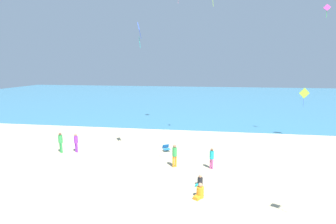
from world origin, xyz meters
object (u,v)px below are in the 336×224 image
person_4 (200,182)px  person_5 (200,192)px  person_2 (175,154)px  kite_magenta (327,8)px  person_1 (76,142)px  person_0 (212,157)px  kite_blue (139,31)px  person_3 (61,141)px  kite_lime (304,93)px  beach_chair_far_right (166,148)px

person_4 → person_5: (0.04, -1.44, 0.06)m
person_2 → person_5: size_ratio=1.95×
person_4 → person_5: person_5 is taller
kite_magenta → person_1: bearing=-163.4°
person_0 → person_1: (-10.95, 1.84, 0.07)m
kite_blue → kite_magenta: bearing=23.0°
kite_magenta → person_3: bearing=-163.5°
person_0 → person_2: person_2 is taller
person_3 → person_4: bearing=105.3°
person_5 → kite_lime: size_ratio=0.47×
person_1 → person_5: person_1 is taller
person_0 → person_2: bearing=126.7°
person_0 → person_2: size_ratio=0.91×
beach_chair_far_right → person_0: 4.98m
kite_lime → person_1: bearing=-160.3°
beach_chair_far_right → kite_blue: 9.52m
person_0 → person_3: (-12.14, 1.55, 0.13)m
person_1 → person_3: 1.23m
beach_chair_far_right → person_4: person_4 is taller
person_2 → person_5: person_2 is taller
person_3 → kite_lime: size_ratio=0.95×
person_4 → person_0: bearing=-165.2°
beach_chair_far_right → person_5: bearing=-6.8°
person_1 → kite_magenta: 24.00m
person_3 → person_5: size_ratio=2.03×
person_0 → kite_magenta: bearing=-14.4°
person_0 → person_5: person_0 is taller
person_5 → kite_lime: kite_lime is taller
person_2 → person_4: person_2 is taller
beach_chair_far_right → kite_lime: kite_lime is taller
person_0 → kite_lime: 12.85m
person_3 → kite_blue: kite_blue is taller
kite_lime → kite_magenta: (0.89, -0.88, 7.45)m
person_0 → kite_magenta: kite_magenta is taller
kite_blue → person_1: bearing=177.8°
person_4 → kite_magenta: size_ratio=0.59×
person_4 → person_2: bearing=-115.4°
person_5 → person_2: bearing=-122.6°
kite_lime → person_0: bearing=-134.3°
person_1 → person_5: bearing=-89.1°
person_3 → kite_magenta: bearing=142.1°
person_4 → kite_magenta: bearing=165.7°
kite_blue → person_5: bearing=-50.7°
person_5 → kite_magenta: 19.58m
person_1 → person_4: bearing=-82.8°
person_0 → kite_lime: (8.61, 8.83, 3.60)m
person_0 → kite_blue: (-5.37, 1.63, 8.65)m
person_5 → kite_lime: (9.28, 12.96, 4.13)m
beach_chair_far_right → person_2: person_2 is taller
person_2 → person_4: (1.85, -2.64, -0.69)m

